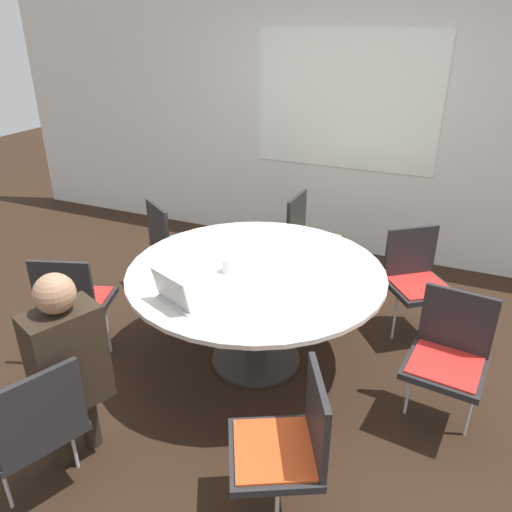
{
  "coord_description": "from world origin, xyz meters",
  "views": [
    {
      "loc": [
        1.2,
        -2.74,
        2.27
      ],
      "look_at": [
        0.0,
        0.0,
        0.84
      ],
      "focal_mm": 35.0,
      "sensor_mm": 36.0,
      "label": 1
    }
  ],
  "objects_px": {
    "chair_1": "(288,441)",
    "chair_5": "(173,240)",
    "chair_4": "(309,234)",
    "chair_2": "(449,352)",
    "chair_3": "(417,276)",
    "person_0": "(67,360)",
    "chair_6": "(74,298)",
    "chair_0": "(34,422)",
    "laptop": "(180,295)",
    "coffee_cup": "(227,265)"
  },
  "relations": [
    {
      "from": "chair_5",
      "to": "chair_2",
      "type": "bearing_deg",
      "value": 16.79
    },
    {
      "from": "chair_1",
      "to": "chair_3",
      "type": "relative_size",
      "value": 1.0
    },
    {
      "from": "chair_3",
      "to": "chair_1",
      "type": "bearing_deg",
      "value": 43.01
    },
    {
      "from": "laptop",
      "to": "coffee_cup",
      "type": "height_order",
      "value": "laptop"
    },
    {
      "from": "chair_4",
      "to": "chair_5",
      "type": "bearing_deg",
      "value": -58.35
    },
    {
      "from": "chair_1",
      "to": "chair_6",
      "type": "bearing_deg",
      "value": 43.78
    },
    {
      "from": "chair_2",
      "to": "coffee_cup",
      "type": "distance_m",
      "value": 1.47
    },
    {
      "from": "chair_0",
      "to": "coffee_cup",
      "type": "xyz_separation_m",
      "value": [
        0.37,
        1.38,
        0.29
      ]
    },
    {
      "from": "chair_3",
      "to": "coffee_cup",
      "type": "height_order",
      "value": "chair_3"
    },
    {
      "from": "chair_4",
      "to": "laptop",
      "type": "xyz_separation_m",
      "value": [
        -0.2,
        -1.86,
        0.3
      ]
    },
    {
      "from": "chair_3",
      "to": "person_0",
      "type": "height_order",
      "value": "person_0"
    },
    {
      "from": "laptop",
      "to": "chair_2",
      "type": "bearing_deg",
      "value": -139.82
    },
    {
      "from": "chair_4",
      "to": "chair_6",
      "type": "xyz_separation_m",
      "value": [
        -1.15,
        -1.76,
        0.0
      ]
    },
    {
      "from": "person_0",
      "to": "chair_6",
      "type": "bearing_deg",
      "value": 63.55
    },
    {
      "from": "chair_1",
      "to": "chair_5",
      "type": "bearing_deg",
      "value": 17.17
    },
    {
      "from": "chair_0",
      "to": "chair_3",
      "type": "relative_size",
      "value": 1.0
    },
    {
      "from": "chair_0",
      "to": "chair_2",
      "type": "height_order",
      "value": "same"
    },
    {
      "from": "chair_2",
      "to": "person_0",
      "type": "xyz_separation_m",
      "value": [
        -1.79,
        -1.15,
        0.2
      ]
    },
    {
      "from": "person_0",
      "to": "laptop",
      "type": "relative_size",
      "value": 3.19
    },
    {
      "from": "chair_4",
      "to": "chair_1",
      "type": "bearing_deg",
      "value": 17.51
    },
    {
      "from": "chair_4",
      "to": "chair_6",
      "type": "height_order",
      "value": "same"
    },
    {
      "from": "chair_1",
      "to": "chair_6",
      "type": "height_order",
      "value": "same"
    },
    {
      "from": "person_0",
      "to": "chair_2",
      "type": "bearing_deg",
      "value": -35.35
    },
    {
      "from": "chair_0",
      "to": "chair_3",
      "type": "height_order",
      "value": "same"
    },
    {
      "from": "laptop",
      "to": "coffee_cup",
      "type": "bearing_deg",
      "value": -77.05
    },
    {
      "from": "chair_1",
      "to": "chair_3",
      "type": "distance_m",
      "value": 1.96
    },
    {
      "from": "chair_3",
      "to": "chair_2",
      "type": "bearing_deg",
      "value": 70.91
    },
    {
      "from": "laptop",
      "to": "chair_4",
      "type": "bearing_deg",
      "value": -74.3
    },
    {
      "from": "chair_3",
      "to": "coffee_cup",
      "type": "relative_size",
      "value": 8.9
    },
    {
      "from": "chair_4",
      "to": "chair_2",
      "type": "bearing_deg",
      "value": 45.41
    },
    {
      "from": "chair_0",
      "to": "chair_4",
      "type": "height_order",
      "value": "same"
    },
    {
      "from": "laptop",
      "to": "chair_5",
      "type": "bearing_deg",
      "value": -33.6
    },
    {
      "from": "chair_5",
      "to": "person_0",
      "type": "distance_m",
      "value": 2.0
    },
    {
      "from": "chair_0",
      "to": "chair_4",
      "type": "xyz_separation_m",
      "value": [
        0.49,
        2.77,
        0.0
      ]
    },
    {
      "from": "chair_1",
      "to": "laptop",
      "type": "bearing_deg",
      "value": 32.13
    },
    {
      "from": "chair_5",
      "to": "chair_6",
      "type": "height_order",
      "value": "same"
    },
    {
      "from": "chair_1",
      "to": "coffee_cup",
      "type": "xyz_separation_m",
      "value": [
        -0.81,
        1.0,
        0.29
      ]
    },
    {
      "from": "chair_6",
      "to": "coffee_cup",
      "type": "height_order",
      "value": "chair_6"
    },
    {
      "from": "chair_4",
      "to": "person_0",
      "type": "distance_m",
      "value": 2.57
    },
    {
      "from": "coffee_cup",
      "to": "person_0",
      "type": "bearing_deg",
      "value": -107.34
    },
    {
      "from": "chair_5",
      "to": "chair_3",
      "type": "bearing_deg",
      "value": 38.91
    },
    {
      "from": "chair_0",
      "to": "person_0",
      "type": "bearing_deg",
      "value": 18.95
    },
    {
      "from": "chair_1",
      "to": "chair_5",
      "type": "xyz_separation_m",
      "value": [
        -1.74,
        1.77,
        0.0
      ]
    },
    {
      "from": "chair_3",
      "to": "chair_5",
      "type": "distance_m",
      "value": 2.08
    },
    {
      "from": "chair_4",
      "to": "chair_0",
      "type": "bearing_deg",
      "value": -8.52
    },
    {
      "from": "chair_1",
      "to": "laptop",
      "type": "relative_size",
      "value": 2.26
    },
    {
      "from": "chair_4",
      "to": "person_0",
      "type": "xyz_separation_m",
      "value": [
        -0.48,
        -2.52,
        0.2
      ]
    },
    {
      "from": "person_0",
      "to": "coffee_cup",
      "type": "relative_size",
      "value": 12.58
    },
    {
      "from": "chair_4",
      "to": "chair_3",
      "type": "bearing_deg",
      "value": 67.53
    },
    {
      "from": "chair_1",
      "to": "chair_3",
      "type": "height_order",
      "value": "same"
    }
  ]
}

